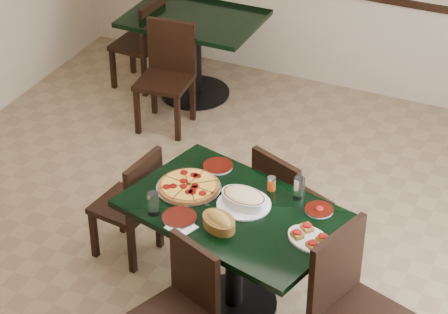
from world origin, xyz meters
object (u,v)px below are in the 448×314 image
at_px(chair_left, 133,201).
at_px(pepperoni_pizza, 189,186).
at_px(main_table, 234,234).
at_px(lasagna_casserole, 244,199).
at_px(back_chair_left, 144,39).
at_px(back_chair_near, 168,69).
at_px(chair_right, 351,301).
at_px(chair_far, 285,201).
at_px(bread_basket, 219,221).
at_px(back_table, 194,41).
at_px(chair_near, 183,302).
at_px(bruschetta_platter, 310,237).

relative_size(chair_left, pepperoni_pizza, 2.01).
relative_size(main_table, lasagna_casserole, 4.45).
bearing_deg(back_chair_left, chair_left, 29.70).
relative_size(chair_left, back_chair_near, 0.90).
distance_m(main_table, chair_left, 0.83).
xyz_separation_m(back_chair_near, back_chair_left, (-0.49, 0.48, -0.03)).
bearing_deg(back_chair_near, chair_right, -49.17).
bearing_deg(chair_far, bread_basket, 103.63).
height_order(back_table, chair_right, chair_right).
relative_size(chair_near, chair_right, 0.84).
distance_m(main_table, back_table, 2.76).
bearing_deg(back_table, chair_left, -74.01).
relative_size(main_table, chair_far, 1.71).
bearing_deg(main_table, bread_basket, -79.24).
height_order(chair_far, pepperoni_pizza, chair_far).
xyz_separation_m(main_table, chair_left, (-0.80, 0.18, -0.13)).
relative_size(pepperoni_pizza, bread_basket, 1.44).
bearing_deg(back_chair_left, bread_basket, 39.39).
height_order(chair_far, lasagna_casserole, lasagna_casserole).
bearing_deg(lasagna_casserole, pepperoni_pizza, -172.17).
relative_size(chair_right, lasagna_casserole, 2.98).
bearing_deg(chair_near, back_chair_left, 144.45).
bearing_deg(chair_left, main_table, 83.37).
bearing_deg(back_table, chair_far, -49.46).
xyz_separation_m(chair_far, chair_right, (0.70, -0.81, 0.07)).
bearing_deg(pepperoni_pizza, chair_far, 48.43).
bearing_deg(bread_basket, chair_right, 24.92).
relative_size(back_chair_near, pepperoni_pizza, 2.23).
bearing_deg(chair_left, chair_far, 119.31).
relative_size(back_chair_near, back_chair_left, 1.06).
xyz_separation_m(back_chair_left, bread_basket, (1.90, -2.51, 0.33)).
bearing_deg(chair_right, bread_basket, 104.80).
xyz_separation_m(chair_far, back_chair_near, (-1.52, 1.27, 0.03)).
distance_m(chair_left, pepperoni_pizza, 0.58).
xyz_separation_m(chair_far, chair_left, (-0.91, -0.39, -0.02)).
xyz_separation_m(back_chair_left, bruschetta_platter, (2.41, -2.41, 0.31)).
xyz_separation_m(chair_left, back_chair_left, (-1.11, 2.13, 0.02)).
height_order(main_table, bruschetta_platter, bruschetta_platter).
height_order(pepperoni_pizza, lasagna_casserole, lasagna_casserole).
bearing_deg(chair_near, bread_basket, 101.11).
bearing_deg(back_table, pepperoni_pizza, -64.52).
relative_size(back_chair_near, lasagna_casserole, 2.75).
height_order(back_chair_near, lasagna_casserole, back_chair_near).
relative_size(main_table, back_table, 1.27).
bearing_deg(main_table, chair_near, -83.80).
bearing_deg(back_chair_near, main_table, -58.36).
height_order(back_table, back_chair_near, back_chair_near).
bearing_deg(pepperoni_pizza, back_chair_left, 125.06).
bearing_deg(bruschetta_platter, back_chair_near, 162.84).
height_order(chair_far, chair_right, chair_right).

